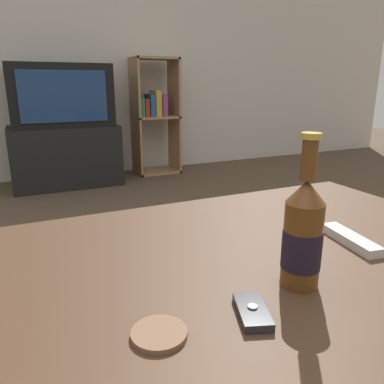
{
  "coord_description": "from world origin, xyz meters",
  "views": [
    {
      "loc": [
        -0.32,
        -0.57,
        0.83
      ],
      "look_at": [
        0.03,
        0.19,
        0.59
      ],
      "focal_mm": 35.0,
      "sensor_mm": 36.0,
      "label": 1
    }
  ],
  "objects_px": {
    "television": "(60,95)",
    "remote_control": "(350,239)",
    "tv_stand": "(66,156)",
    "bookshelf": "(154,113)",
    "beer_bottle": "(303,235)",
    "cell_phone": "(252,311)"
  },
  "relations": [
    {
      "from": "remote_control",
      "to": "bookshelf",
      "type": "bearing_deg",
      "value": 88.41
    },
    {
      "from": "beer_bottle",
      "to": "tv_stand",
      "type": "bearing_deg",
      "value": 91.62
    },
    {
      "from": "beer_bottle",
      "to": "television",
      "type": "bearing_deg",
      "value": 91.62
    },
    {
      "from": "bookshelf",
      "to": "cell_phone",
      "type": "bearing_deg",
      "value": -106.55
    },
    {
      "from": "television",
      "to": "remote_control",
      "type": "height_order",
      "value": "television"
    },
    {
      "from": "bookshelf",
      "to": "beer_bottle",
      "type": "xyz_separation_m",
      "value": [
        -0.75,
        -2.92,
        0.02
      ]
    },
    {
      "from": "beer_bottle",
      "to": "remote_control",
      "type": "distance_m",
      "value": 0.26
    },
    {
      "from": "beer_bottle",
      "to": "cell_phone",
      "type": "height_order",
      "value": "beer_bottle"
    },
    {
      "from": "beer_bottle",
      "to": "remote_control",
      "type": "bearing_deg",
      "value": 22.34
    },
    {
      "from": "bookshelf",
      "to": "beer_bottle",
      "type": "distance_m",
      "value": 3.02
    },
    {
      "from": "tv_stand",
      "to": "beer_bottle",
      "type": "distance_m",
      "value": 2.84
    },
    {
      "from": "tv_stand",
      "to": "television",
      "type": "height_order",
      "value": "television"
    },
    {
      "from": "bookshelf",
      "to": "beer_bottle",
      "type": "relative_size",
      "value": 3.95
    },
    {
      "from": "television",
      "to": "cell_phone",
      "type": "distance_m",
      "value": 2.87
    },
    {
      "from": "beer_bottle",
      "to": "remote_control",
      "type": "relative_size",
      "value": 1.6
    },
    {
      "from": "tv_stand",
      "to": "television",
      "type": "relative_size",
      "value": 1.11
    },
    {
      "from": "tv_stand",
      "to": "television",
      "type": "distance_m",
      "value": 0.49
    },
    {
      "from": "television",
      "to": "bookshelf",
      "type": "distance_m",
      "value": 0.86
    },
    {
      "from": "tv_stand",
      "to": "bookshelf",
      "type": "xyz_separation_m",
      "value": [
        0.83,
        0.11,
        0.32
      ]
    },
    {
      "from": "television",
      "to": "beer_bottle",
      "type": "distance_m",
      "value": 2.82
    },
    {
      "from": "television",
      "to": "cell_phone",
      "type": "bearing_deg",
      "value": -90.95
    },
    {
      "from": "tv_stand",
      "to": "bookshelf",
      "type": "height_order",
      "value": "bookshelf"
    }
  ]
}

